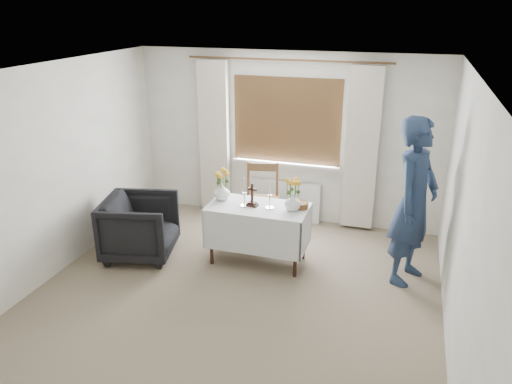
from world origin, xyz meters
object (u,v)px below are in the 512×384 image
at_px(person, 414,202).
at_px(flower_vase_left, 222,192).
at_px(wooden_chair, 261,202).
at_px(altar_table, 258,234).
at_px(wooden_cross, 252,195).
at_px(flower_vase_right, 293,202).
at_px(armchair, 140,227).

distance_m(person, flower_vase_left, 2.33).
distance_m(wooden_chair, flower_vase_left, 0.81).
distance_m(wooden_chair, person, 2.14).
bearing_deg(altar_table, wooden_cross, -174.59).
relative_size(wooden_chair, flower_vase_right, 4.87).
bearing_deg(flower_vase_left, wooden_cross, -11.57).
height_order(armchair, wooden_cross, wooden_cross).
relative_size(altar_table, armchair, 1.40).
relative_size(armchair, flower_vase_left, 4.10).
distance_m(person, flower_vase_right, 1.40).
bearing_deg(wooden_chair, flower_vase_right, -61.09).
distance_m(armchair, wooden_cross, 1.54).
bearing_deg(armchair, altar_table, -91.77).
relative_size(altar_table, wooden_chair, 1.20).
distance_m(wooden_chair, flower_vase_right, 1.00).
xyz_separation_m(wooden_chair, wooden_cross, (0.10, -0.73, 0.39)).
height_order(altar_table, wooden_chair, wooden_chair).
relative_size(wooden_chair, armchair, 1.16).
height_order(wooden_chair, flower_vase_left, wooden_chair).
height_order(altar_table, flower_vase_left, flower_vase_left).
relative_size(wooden_chair, wooden_cross, 3.52).
xyz_separation_m(altar_table, flower_vase_left, (-0.51, 0.08, 0.49)).
xyz_separation_m(flower_vase_left, flower_vase_right, (0.94, -0.07, -0.00)).
height_order(altar_table, wooden_cross, wooden_cross).
relative_size(wooden_cross, flower_vase_left, 1.36).
height_order(wooden_cross, flower_vase_left, wooden_cross).
bearing_deg(armchair, flower_vase_left, -82.18).
height_order(person, flower_vase_left, person).
xyz_separation_m(altar_table, wooden_cross, (-0.07, -0.01, 0.53)).
relative_size(person, flower_vase_left, 9.16).
bearing_deg(altar_table, wooden_chair, 103.49).
distance_m(flower_vase_left, flower_vase_right, 0.94).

